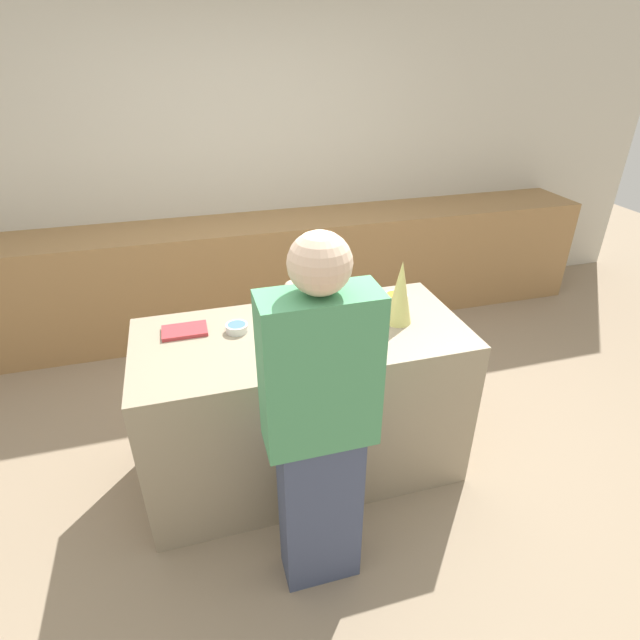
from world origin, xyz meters
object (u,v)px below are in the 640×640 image
(candy_bowl_beside_tree, at_px, (237,327))
(person, at_px, (320,427))
(baking_tray, at_px, (339,329))
(candy_bowl_far_left, at_px, (280,316))
(decorative_tree, at_px, (400,292))
(gingerbread_house, at_px, (340,313))
(candy_bowl_far_right, at_px, (396,297))
(cookbook, at_px, (185,331))
(candy_bowl_near_tray_left, at_px, (380,306))

(candy_bowl_beside_tree, distance_m, person, 0.81)
(baking_tray, distance_m, candy_bowl_beside_tree, 0.53)
(candy_bowl_far_left, bearing_deg, decorative_tree, -17.87)
(decorative_tree, relative_size, candy_bowl_far_left, 3.22)
(gingerbread_house, bearing_deg, baking_tray, -150.77)
(candy_bowl_far_right, relative_size, cookbook, 0.61)
(baking_tray, height_order, gingerbread_house, gingerbread_house)
(baking_tray, xyz_separation_m, candy_bowl_far_left, (-0.27, 0.19, 0.02))
(candy_bowl_beside_tree, height_order, candy_bowl_near_tray_left, candy_bowl_beside_tree)
(candy_bowl_near_tray_left, bearing_deg, baking_tray, -152.03)
(gingerbread_house, relative_size, cookbook, 1.10)
(candy_bowl_far_left, xyz_separation_m, candy_bowl_beside_tree, (-0.24, -0.06, -0.00))
(candy_bowl_near_tray_left, bearing_deg, candy_bowl_far_right, 32.38)
(candy_bowl_beside_tree, distance_m, cookbook, 0.27)
(candy_bowl_beside_tree, bearing_deg, candy_bowl_far_right, 6.44)
(decorative_tree, bearing_deg, baking_tray, 179.57)
(decorative_tree, distance_m, candy_bowl_near_tray_left, 0.22)
(candy_bowl_near_tray_left, distance_m, cookbook, 1.06)
(candy_bowl_near_tray_left, relative_size, cookbook, 0.61)
(baking_tray, relative_size, candy_bowl_far_left, 3.85)
(decorative_tree, xyz_separation_m, candy_bowl_far_right, (0.09, 0.24, -0.15))
(candy_bowl_far_left, height_order, candy_bowl_beside_tree, candy_bowl_far_left)
(baking_tray, bearing_deg, decorative_tree, -0.43)
(person, bearing_deg, candy_bowl_far_right, 51.36)
(decorative_tree, bearing_deg, candy_bowl_far_left, 162.13)
(candy_bowl_far_right, bearing_deg, candy_bowl_beside_tree, -173.56)
(decorative_tree, relative_size, candy_bowl_far_right, 2.53)
(decorative_tree, height_order, candy_bowl_far_right, decorative_tree)
(baking_tray, height_order, candy_bowl_far_right, candy_bowl_far_right)
(cookbook, bearing_deg, baking_tray, -14.02)
(baking_tray, bearing_deg, candy_bowl_beside_tree, 165.71)
(baking_tray, height_order, candy_bowl_far_left, candy_bowl_far_left)
(baking_tray, bearing_deg, gingerbread_house, 29.23)
(cookbook, bearing_deg, candy_bowl_near_tray_left, -2.21)
(candy_bowl_far_left, distance_m, candy_bowl_near_tray_left, 0.56)
(candy_bowl_far_left, relative_size, cookbook, 0.48)
(candy_bowl_far_right, relative_size, candy_bowl_beside_tree, 1.21)
(baking_tray, distance_m, decorative_tree, 0.37)
(candy_bowl_far_right, bearing_deg, candy_bowl_near_tray_left, -147.62)
(decorative_tree, bearing_deg, candy_bowl_beside_tree, 171.02)
(baking_tray, relative_size, candy_bowl_near_tray_left, 3.00)
(gingerbread_house, xyz_separation_m, cookbook, (-0.77, 0.19, -0.09))
(candy_bowl_near_tray_left, bearing_deg, gingerbread_house, -152.03)
(candy_bowl_far_right, height_order, candy_bowl_beside_tree, candy_bowl_beside_tree)
(candy_bowl_far_right, height_order, candy_bowl_near_tray_left, same)
(gingerbread_house, distance_m, person, 0.72)
(decorative_tree, xyz_separation_m, candy_bowl_near_tray_left, (-0.04, 0.15, -0.15))
(gingerbread_house, xyz_separation_m, candy_bowl_far_right, (0.42, 0.23, -0.08))
(baking_tray, xyz_separation_m, person, (-0.29, -0.65, -0.04))
(candy_bowl_beside_tree, xyz_separation_m, cookbook, (-0.26, 0.06, -0.01))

